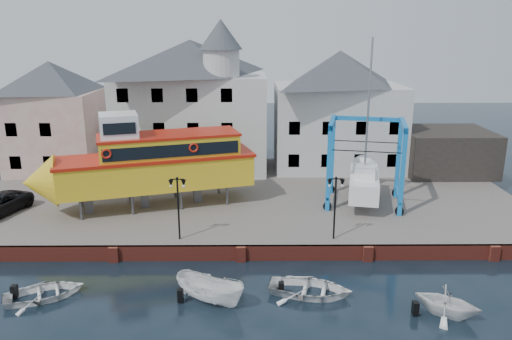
{
  "coord_description": "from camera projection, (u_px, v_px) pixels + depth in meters",
  "views": [
    {
      "loc": [
        0.72,
        -28.75,
        14.12
      ],
      "look_at": [
        1.0,
        7.0,
        4.0
      ],
      "focal_mm": 35.0,
      "sensor_mm": 36.0,
      "label": 1
    }
  ],
  "objects": [
    {
      "name": "building_pink",
      "position": [
        54.0,
        117.0,
        47.02
      ],
      "size": [
        8.0,
        7.0,
        10.3
      ],
      "color": "tan",
      "rests_on": "hardstanding"
    },
    {
      "name": "shed_dark",
      "position": [
        445.0,
        151.0,
        47.19
      ],
      "size": [
        8.0,
        7.0,
        4.0
      ],
      "primitive_type": "cube",
      "color": "black",
      "rests_on": "hardstanding"
    },
    {
      "name": "building_white_main",
      "position": [
        193.0,
        103.0,
        47.17
      ],
      "size": [
        14.0,
        8.3,
        14.0
      ],
      "color": "silver",
      "rests_on": "hardstanding"
    },
    {
      "name": "quay_wall",
      "position": [
        241.0,
        253.0,
        31.47
      ],
      "size": [
        44.0,
        0.47,
        1.0
      ],
      "color": "maroon",
      "rests_on": "ground"
    },
    {
      "name": "motorboat_a",
      "position": [
        210.0,
        302.0,
        26.79
      ],
      "size": [
        4.48,
        3.54,
        1.64
      ],
      "primitive_type": "imported",
      "rotation": [
        0.0,
        0.0,
        1.04
      ],
      "color": "white",
      "rests_on": "ground"
    },
    {
      "name": "motorboat_b",
      "position": [
        310.0,
        294.0,
        27.54
      ],
      "size": [
        5.22,
        4.26,
        0.95
      ],
      "primitive_type": "imported",
      "rotation": [
        0.0,
        0.0,
        1.33
      ],
      "color": "white",
      "rests_on": "ground"
    },
    {
      "name": "motorboat_d",
      "position": [
        45.0,
        298.0,
        27.19
      ],
      "size": [
        4.97,
        4.37,
        0.85
      ],
      "primitive_type": "imported",
      "rotation": [
        0.0,
        0.0,
        1.99
      ],
      "color": "white",
      "rests_on": "ground"
    },
    {
      "name": "lamp_post_right",
      "position": [
        336.0,
        192.0,
        31.57
      ],
      "size": [
        1.12,
        0.32,
        4.2
      ],
      "color": "black",
      "rests_on": "hardstanding"
    },
    {
      "name": "building_white_right",
      "position": [
        338.0,
        110.0,
        48.05
      ],
      "size": [
        12.0,
        8.0,
        11.2
      ],
      "color": "silver",
      "rests_on": "hardstanding"
    },
    {
      "name": "lamp_post_left",
      "position": [
        178.0,
        192.0,
        31.49
      ],
      "size": [
        1.12,
        0.32,
        4.2
      ],
      "color": "black",
      "rests_on": "hardstanding"
    },
    {
      "name": "travel_lift",
      "position": [
        364.0,
        175.0,
        39.12
      ],
      "size": [
        6.69,
        8.58,
        12.57
      ],
      "rotation": [
        0.0,
        0.0,
        -0.21
      ],
      "color": "#1062AD",
      "rests_on": "hardstanding"
    },
    {
      "name": "ground",
      "position": [
        241.0,
        261.0,
        31.51
      ],
      "size": [
        140.0,
        140.0,
        0.0
      ],
      "primitive_type": "plane",
      "color": "black",
      "rests_on": "ground"
    },
    {
      "name": "hardstanding",
      "position": [
        244.0,
        197.0,
        41.95
      ],
      "size": [
        44.0,
        22.0,
        1.0
      ],
      "primitive_type": "cube",
      "color": "#615B55",
      "rests_on": "ground"
    },
    {
      "name": "motorboat_c",
      "position": [
        446.0,
        315.0,
        25.56
      ],
      "size": [
        4.31,
        4.18,
        1.73
      ],
      "primitive_type": "imported",
      "rotation": [
        0.0,
        0.0,
        0.99
      ],
      "color": "white",
      "rests_on": "ground"
    },
    {
      "name": "tour_boat",
      "position": [
        143.0,
        163.0,
        37.33
      ],
      "size": [
        17.11,
        8.68,
        7.27
      ],
      "rotation": [
        0.0,
        0.0,
        0.3
      ],
      "color": "#59595E",
      "rests_on": "hardstanding"
    }
  ]
}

